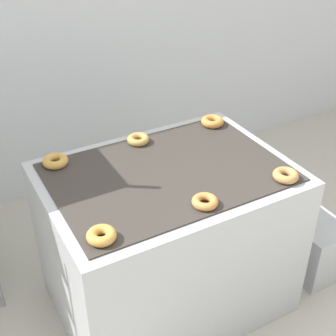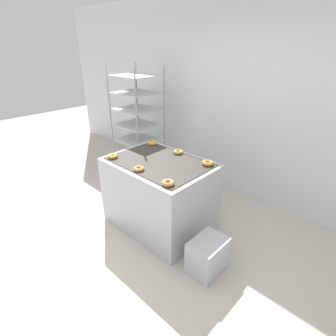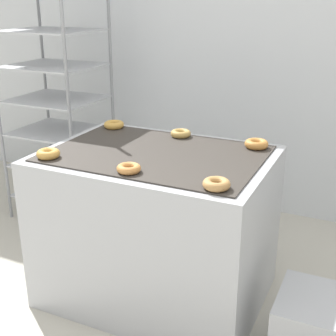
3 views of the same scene
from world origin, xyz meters
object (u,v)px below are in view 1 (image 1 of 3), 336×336
Objects in this scene: glaze_bin at (311,245)px; donut_far_center at (139,139)px; fryer_machine at (168,240)px; donut_near_left at (101,236)px; donut_near_center at (205,202)px; donut_far_left at (55,161)px; donut_far_right at (212,121)px; donut_near_right at (286,175)px.

donut_far_center reaches higher than glaze_bin.
fryer_machine is 10.00× the size of donut_near_left.
glaze_bin is 3.33× the size of donut_near_center.
donut_near_center is 0.97× the size of donut_far_center.
donut_near_center is 0.92× the size of donut_far_left.
fryer_machine is 0.56m from donut_near_center.
donut_far_center is (-0.89, 0.54, 0.72)m from glaze_bin.
donut_far_left is 0.93m from donut_far_right.
fryer_machine is at bearing 166.99° from glaze_bin.
glaze_bin is 0.99m from donut_far_right.
donut_near_right reaches higher than fryer_machine.
donut_far_right is at bearing 33.35° from donut_near_left.
donut_far_center is (-0.01, 0.65, 0.00)m from donut_near_center.
donut_far_left is 0.97× the size of donut_far_right.
donut_far_center reaches higher than donut_near_center.
donut_far_center is at bearing 53.21° from donut_near_left.
donut_far_right is at bearing 33.64° from fryer_machine.
glaze_bin is at bearing 7.08° from donut_near_center.
donut_far_left reaches higher than donut_near_center.
donut_far_right is (0.46, -0.02, 0.00)m from donut_far_center.
donut_near_right is at bearing -1.28° from donut_near_left.
donut_far_right is (0.46, 0.63, 0.00)m from donut_near_center.
donut_far_right is at bearing 53.88° from donut_near_center.
donut_far_left reaches higher than donut_far_center.
donut_near_left is at bearing 178.72° from donut_near_right.
donut_far_center is at bearing 124.40° from donut_near_right.
donut_near_left is 1.13m from donut_far_right.
donut_near_right is at bearing -164.22° from glaze_bin.
donut_near_left reaches higher than donut_far_center.
donut_near_center is at bearing -0.85° from donut_near_left.
donut_near_center is at bearing -126.12° from donut_far_right.
donut_near_right is (0.46, -0.33, 0.47)m from fryer_machine.
glaze_bin is at bearing -13.01° from fryer_machine.
glaze_bin is (0.89, -0.21, -0.26)m from fryer_machine.
donut_far_left is at bearing 158.47° from glaze_bin.
donut_near_center reaches higher than glaze_bin.
donut_near_right is (-0.44, -0.12, 0.73)m from glaze_bin.
donut_near_center is at bearing 178.26° from donut_near_right.
glaze_bin is 0.86m from donut_near_right.
fryer_machine is 10.05× the size of donut_far_center.
glaze_bin is at bearing -21.53° from donut_far_left.
donut_near_left and donut_far_right have the same top height.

